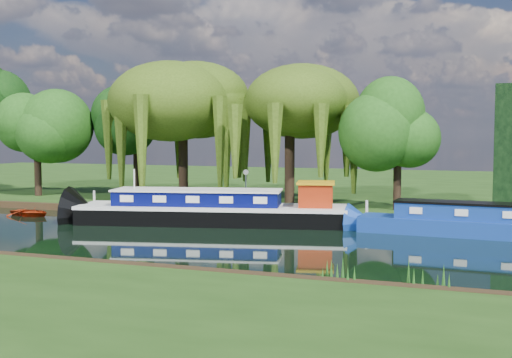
% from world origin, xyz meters
% --- Properties ---
extents(ground, '(120.00, 120.00, 0.00)m').
position_xyz_m(ground, '(0.00, 0.00, 0.00)').
color(ground, black).
extents(far_bank, '(120.00, 52.00, 0.45)m').
position_xyz_m(far_bank, '(0.00, 34.00, 0.23)').
color(far_bank, '#1B380F').
rests_on(far_bank, ground).
extents(dutch_barge, '(16.44, 7.13, 3.39)m').
position_xyz_m(dutch_barge, '(0.35, 5.60, 0.84)').
color(dutch_barge, black).
rests_on(dutch_barge, ground).
extents(narrowboat, '(13.35, 2.95, 1.93)m').
position_xyz_m(narrowboat, '(15.69, 6.02, 0.69)').
color(narrowboat, navy).
rests_on(narrowboat, ground).
extents(red_dinghy, '(3.41, 2.70, 0.64)m').
position_xyz_m(red_dinghy, '(-12.51, 4.84, 0.00)').
color(red_dinghy, '#96230A').
rests_on(red_dinghy, ground).
extents(willow_left, '(8.18, 8.18, 9.81)m').
position_xyz_m(willow_left, '(-5.73, 13.65, 7.57)').
color(willow_left, black).
rests_on(willow_left, far_bank).
extents(willow_right, '(7.39, 7.39, 9.00)m').
position_xyz_m(willow_right, '(2.49, 13.93, 7.02)').
color(willow_right, black).
rests_on(willow_right, far_bank).
extents(tree_far_left, '(5.07, 5.07, 8.17)m').
position_xyz_m(tree_far_left, '(-18.11, 12.59, 6.05)').
color(tree_far_left, black).
rests_on(tree_far_left, far_bank).
extents(tree_far_mid, '(4.91, 4.91, 8.03)m').
position_xyz_m(tree_far_mid, '(-10.84, 15.59, 5.99)').
color(tree_far_mid, black).
rests_on(tree_far_mid, far_bank).
extents(tree_far_right, '(4.51, 4.51, 7.38)m').
position_xyz_m(tree_far_right, '(10.17, 12.78, 5.54)').
color(tree_far_right, black).
rests_on(tree_far_right, far_bank).
extents(lamppost, '(0.36, 0.36, 2.56)m').
position_xyz_m(lamppost, '(0.50, 10.50, 2.42)').
color(lamppost, silver).
rests_on(lamppost, far_bank).
extents(mooring_posts, '(19.16, 0.16, 1.00)m').
position_xyz_m(mooring_posts, '(-0.50, 8.40, 0.95)').
color(mooring_posts, silver).
rests_on(mooring_posts, far_bank).
extents(reeds_near, '(33.70, 1.50, 1.10)m').
position_xyz_m(reeds_near, '(6.87, -7.57, 0.55)').
color(reeds_near, '#1A4D14').
rests_on(reeds_near, ground).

